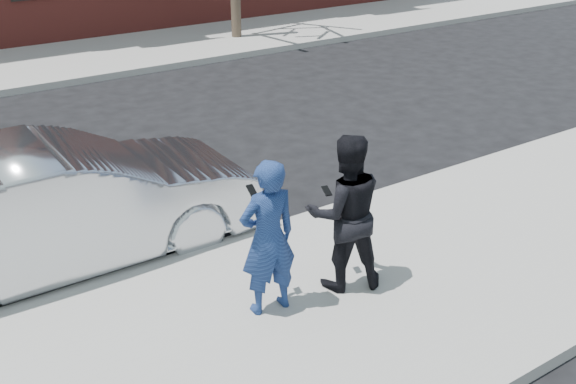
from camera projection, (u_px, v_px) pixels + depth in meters
ground at (382, 280)px, 7.48m from camera, size 100.00×100.00×0.00m
near_sidewalk at (398, 285)px, 7.27m from camera, size 50.00×3.50×0.15m
near_curb at (302, 220)px, 8.61m from camera, size 50.00×0.10×0.15m
far_sidewalk at (66, 61)px, 15.88m from camera, size 50.00×3.50×0.15m
far_curb at (92, 79)px, 14.53m from camera, size 50.00×0.10×0.15m
silver_sedan at (62, 206)px, 7.50m from camera, size 4.53×1.59×1.49m
man_hoodie at (268, 238)px, 6.41m from camera, size 0.61×0.50×1.61m
man_peacoat at (345, 213)px, 6.80m from camera, size 1.00×0.90×1.69m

